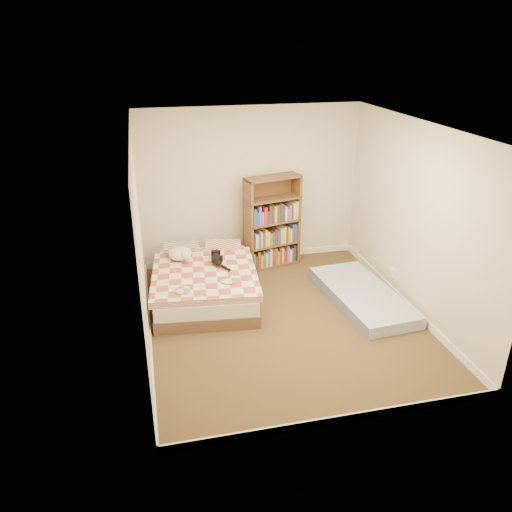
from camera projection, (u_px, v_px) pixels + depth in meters
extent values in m
cube|color=#4C3720|center=(284.00, 319.00, 6.61)|extent=(3.50, 4.00, 0.01)
cube|color=white|center=(289.00, 127.00, 5.59)|extent=(3.50, 4.00, 0.01)
cube|color=beige|center=(251.00, 187.00, 7.88)|extent=(3.50, 0.01, 2.50)
cube|color=beige|center=(350.00, 312.00, 4.32)|extent=(3.50, 0.01, 2.50)
cube|color=beige|center=(140.00, 244.00, 5.74)|extent=(0.01, 4.00, 2.50)
cube|color=beige|center=(416.00, 220.00, 6.46)|extent=(0.01, 4.00, 2.50)
cube|color=white|center=(251.00, 256.00, 8.36)|extent=(3.50, 0.02, 0.10)
cube|color=white|center=(341.00, 419.00, 4.82)|extent=(3.50, 0.02, 0.10)
cube|color=white|center=(150.00, 332.00, 6.23)|extent=(0.02, 4.00, 0.10)
cube|color=white|center=(404.00, 301.00, 6.95)|extent=(0.02, 4.00, 0.10)
cube|color=white|center=(392.00, 273.00, 7.20)|extent=(0.03, 0.09, 0.13)
cube|color=brown|center=(205.00, 291.00, 7.15)|extent=(1.54, 2.06, 0.17)
cube|color=silver|center=(205.00, 280.00, 7.07)|extent=(1.51, 2.02, 0.19)
cube|color=#B85244|center=(204.00, 270.00, 7.02)|extent=(1.57, 1.72, 0.10)
cube|color=slate|center=(177.00, 251.00, 7.58)|extent=(0.56, 0.39, 0.15)
cube|color=#B85244|center=(218.00, 247.00, 7.71)|extent=(0.56, 0.39, 0.15)
cube|color=brown|center=(246.00, 224.00, 7.79)|extent=(0.11, 0.30, 1.48)
cube|color=brown|center=(298.00, 220.00, 7.97)|extent=(0.11, 0.30, 1.48)
cube|color=brown|center=(270.00, 219.00, 8.00)|extent=(0.87, 0.23, 1.48)
cube|color=brown|center=(272.00, 263.00, 8.17)|extent=(0.93, 0.50, 0.03)
cube|color=brown|center=(272.00, 221.00, 7.88)|extent=(0.93, 0.50, 0.03)
cube|color=brown|center=(273.00, 178.00, 7.59)|extent=(0.93, 0.50, 0.03)
cube|color=#6671AA|center=(362.00, 296.00, 7.03)|extent=(0.98, 1.90, 0.17)
ellipsoid|color=black|center=(217.00, 259.00, 7.10)|extent=(0.17, 0.36, 0.12)
sphere|color=black|center=(215.00, 253.00, 7.27)|extent=(0.11, 0.11, 0.11)
cone|color=black|center=(212.00, 250.00, 7.27)|extent=(0.04, 0.04, 0.04)
cone|color=black|center=(216.00, 249.00, 7.28)|extent=(0.04, 0.04, 0.04)
cylinder|color=black|center=(226.00, 268.00, 6.92)|extent=(0.04, 0.20, 0.04)
ellipsoid|color=white|center=(180.00, 253.00, 7.22)|extent=(0.41, 0.44, 0.17)
sphere|color=white|center=(188.00, 255.00, 7.13)|extent=(0.17, 0.17, 0.14)
sphere|color=white|center=(192.00, 257.00, 7.11)|extent=(0.08, 0.08, 0.06)
sphere|color=white|center=(170.00, 254.00, 7.26)|extent=(0.10, 0.10, 0.08)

